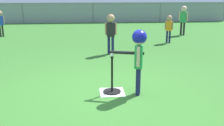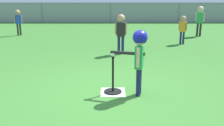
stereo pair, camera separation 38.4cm
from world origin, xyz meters
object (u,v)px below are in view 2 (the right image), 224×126
(batting_tee, at_px, (112,87))
(batter_child, at_px, (138,49))
(fielder_near_right, at_px, (199,17))
(fielder_deep_right, at_px, (17,19))
(fielder_deep_left, at_px, (120,29))
(baseball_on_tee, at_px, (112,55))
(fielder_near_left, at_px, (182,26))

(batting_tee, relative_size, batter_child, 0.58)
(batter_child, distance_m, fielder_near_right, 6.92)
(batter_child, xyz_separation_m, fielder_deep_right, (-4.33, 6.43, -0.15))
(batting_tee, bearing_deg, batter_child, -15.92)
(fielder_deep_left, bearing_deg, batter_child, -86.24)
(fielder_near_right, bearing_deg, fielder_deep_right, 178.18)
(batting_tee, xyz_separation_m, baseball_on_tee, (0.00, 0.00, 0.60))
(fielder_deep_left, bearing_deg, batting_tee, -94.58)
(batter_child, height_order, fielder_near_right, fielder_near_right)
(fielder_deep_left, bearing_deg, baseball_on_tee, -94.58)
(baseball_on_tee, bearing_deg, fielder_deep_right, 121.61)
(batting_tee, height_order, fielder_deep_left, fielder_deep_left)
(batting_tee, xyz_separation_m, batter_child, (0.44, -0.13, 0.72))
(baseball_on_tee, height_order, fielder_near_left, fielder_near_left)
(fielder_near_right, bearing_deg, fielder_deep_left, -136.78)
(fielder_near_right, bearing_deg, baseball_on_tee, -120.08)
(batter_child, bearing_deg, baseball_on_tee, 164.08)
(baseball_on_tee, distance_m, fielder_near_right, 7.01)
(batting_tee, xyz_separation_m, fielder_deep_left, (0.24, 2.99, 0.63))
(baseball_on_tee, bearing_deg, fielder_near_left, 61.54)
(fielder_near_left, relative_size, fielder_deep_left, 0.85)
(fielder_deep_left, bearing_deg, fielder_near_right, 43.22)
(fielder_deep_left, relative_size, fielder_deep_right, 1.10)
(fielder_deep_left, xyz_separation_m, fielder_deep_right, (-4.12, 3.31, -0.06))
(fielder_near_left, xyz_separation_m, fielder_near_right, (1.11, 1.62, 0.15))
(fielder_near_left, height_order, fielder_near_right, fielder_near_right)
(batter_child, bearing_deg, fielder_deep_left, 93.76)
(batter_child, relative_size, fielder_near_right, 0.96)
(batter_child, relative_size, fielder_deep_left, 1.01)
(baseball_on_tee, distance_m, fielder_deep_left, 3.00)
(batter_child, height_order, fielder_deep_right, batter_child)
(batter_child, xyz_separation_m, fielder_near_left, (1.97, 4.57, -0.20))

